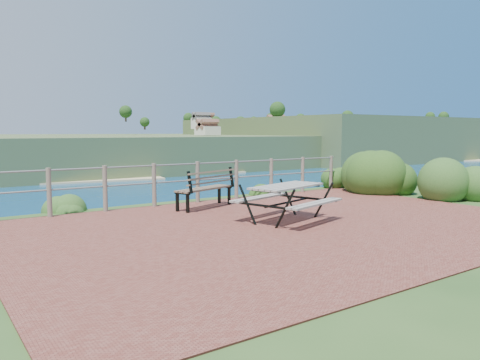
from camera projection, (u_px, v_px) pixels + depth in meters
name	position (u px, v px, depth m)	size (l,w,h in m)	color
ground	(287.00, 225.00, 8.74)	(10.00, 7.00, 0.12)	brown
safety_railing	(198.00, 180.00, 11.41)	(9.40, 0.10, 1.00)	#6B5B4C
distant_bay	(286.00, 137.00, 272.66)	(290.00, 232.36, 24.00)	#44572B
picnic_table	(287.00, 199.00, 9.04)	(1.77, 1.39, 0.70)	gray
park_bench	(204.00, 183.00, 10.59)	(1.63, 0.91, 0.90)	brown
shrub_right_front	(377.00, 193.00, 13.32)	(1.53, 1.53, 2.17)	#1D3F13
shrub_right_back	(463.00, 200.00, 11.96)	(1.39, 1.39, 1.97)	#284F1D
shrub_right_edge	(339.00, 188.00, 14.52)	(1.00, 1.00, 1.43)	#1D3F13
shrub_lip_west	(72.00, 211.00, 10.33)	(0.85, 0.85, 0.62)	#284F1D
shrub_lip_east	(258.00, 194.00, 13.15)	(0.67, 0.67, 0.37)	#1D3F13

